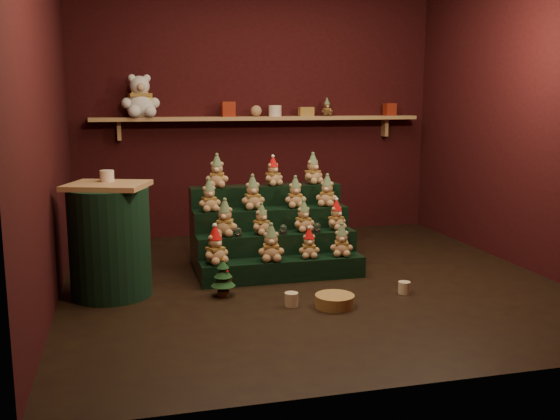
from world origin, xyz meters
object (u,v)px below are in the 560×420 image
object	(u,v)px
snow_globe_c	(317,227)
brown_bear	(327,107)
snow_globe_b	(283,229)
mug_right	(404,288)
mini_christmas_tree	(223,277)
side_table	(110,241)
mug_left	(291,299)
wicker_basket	(335,301)
snow_globe_a	(238,232)
white_bear	(140,90)
riser_tier_front	(283,270)

from	to	relation	value
snow_globe_c	brown_bear	bearing A→B (deg)	69.13
snow_globe_b	mug_right	bearing A→B (deg)	-43.78
brown_bear	mini_christmas_tree	bearing A→B (deg)	-124.92
side_table	mug_left	size ratio (longest dim) A/B	8.70
side_table	mug_left	xyz separation A→B (m)	(1.29, -0.60, -0.39)
mini_christmas_tree	wicker_basket	distance (m)	0.89
snow_globe_a	brown_bear	size ratio (longest dim) A/B	0.41
white_bear	side_table	bearing A→B (deg)	-106.53
mini_christmas_tree	mug_right	xyz separation A→B (m)	(1.39, -0.28, -0.11)
snow_globe_b	mug_right	world-z (taller)	snow_globe_b
mini_christmas_tree	wicker_basket	bearing A→B (deg)	-30.92
side_table	mug_right	size ratio (longest dim) A/B	9.26
side_table	brown_bear	xyz separation A→B (m)	(2.36, 1.83, 0.98)
snow_globe_b	snow_globe_c	size ratio (longest dim) A/B	1.00
side_table	white_bear	size ratio (longest dim) A/B	1.61
riser_tier_front	side_table	bearing A→B (deg)	-177.26
riser_tier_front	snow_globe_c	world-z (taller)	snow_globe_c
white_bear	brown_bear	size ratio (longest dim) A/B	2.88
snow_globe_b	snow_globe_c	world-z (taller)	same
mini_christmas_tree	mug_left	distance (m)	0.58
white_bear	wicker_basket	bearing A→B (deg)	-69.84
snow_globe_c	wicker_basket	world-z (taller)	snow_globe_c
mug_right	riser_tier_front	bearing A→B (deg)	144.35
snow_globe_b	mug_right	xyz separation A→B (m)	(0.79, -0.75, -0.36)
mug_left	white_bear	size ratio (longest dim) A/B	0.18
side_table	mini_christmas_tree	bearing A→B (deg)	3.18
riser_tier_front	mini_christmas_tree	world-z (taller)	mini_christmas_tree
snow_globe_a	wicker_basket	xyz separation A→B (m)	(0.55, -0.92, -0.35)
mug_right	brown_bear	bearing A→B (deg)	86.83
snow_globe_a	mug_right	xyz separation A→B (m)	(1.18, -0.75, -0.35)
snow_globe_a	side_table	size ratio (longest dim) A/B	0.09
mug_right	white_bear	size ratio (longest dim) A/B	0.17
side_table	mug_right	xyz separation A→B (m)	(2.23, -0.53, -0.39)
riser_tier_front	snow_globe_a	distance (m)	0.49
wicker_basket	snow_globe_c	bearing A→B (deg)	80.48
wicker_basket	snow_globe_b	bearing A→B (deg)	99.35
riser_tier_front	white_bear	bearing A→B (deg)	121.27
snow_globe_b	white_bear	size ratio (longest dim) A/B	0.16
wicker_basket	brown_bear	xyz separation A→B (m)	(0.77, 2.53, 1.37)
wicker_basket	mug_left	bearing A→B (deg)	162.21
snow_globe_b	wicker_basket	xyz separation A→B (m)	(0.15, -0.92, -0.36)
snow_globe_a	brown_bear	bearing A→B (deg)	50.72
snow_globe_a	snow_globe_c	bearing A→B (deg)	-0.00
side_table	brown_bear	world-z (taller)	brown_bear
side_table	mug_left	world-z (taller)	side_table
snow_globe_b	mug_right	size ratio (longest dim) A/B	0.90
mug_left	brown_bear	world-z (taller)	brown_bear
snow_globe_b	snow_globe_a	bearing A→B (deg)	180.00
snow_globe_c	wicker_basket	bearing A→B (deg)	-99.52
snow_globe_c	mug_right	bearing A→B (deg)	-57.50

